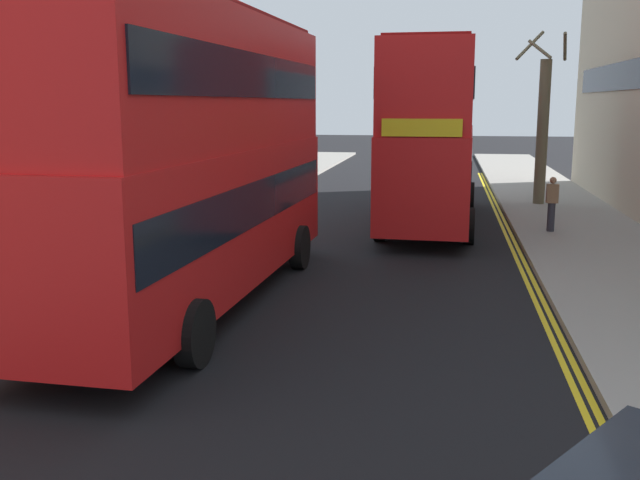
{
  "coord_description": "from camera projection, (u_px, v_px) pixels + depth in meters",
  "views": [
    {
      "loc": [
        2.39,
        0.13,
        3.89
      ],
      "look_at": [
        0.5,
        11.0,
        1.8
      ],
      "focal_mm": 40.61,
      "sensor_mm": 36.0,
      "label": 1
    }
  ],
  "objects": [
    {
      "name": "sidewalk_right",
      "position": [
        638.0,
        286.0,
        15.39
      ],
      "size": [
        4.0,
        80.0,
        0.14
      ],
      "primitive_type": "cube",
      "color": "gray",
      "rests_on": "ground"
    },
    {
      "name": "sidewalk_left",
      "position": [
        72.0,
        263.0,
        17.57
      ],
      "size": [
        4.0,
        80.0,
        0.14
      ],
      "primitive_type": "cube",
      "color": "gray",
      "rests_on": "ground"
    },
    {
      "name": "kerb_line_outer",
      "position": [
        548.0,
        310.0,
        13.81
      ],
      "size": [
        0.1,
        56.0,
        0.01
      ],
      "primitive_type": "cube",
      "color": "yellow",
      "rests_on": "ground"
    },
    {
      "name": "kerb_line_inner",
      "position": [
        539.0,
        310.0,
        13.84
      ],
      "size": [
        0.1,
        56.0,
        0.01
      ],
      "primitive_type": "cube",
      "color": "yellow",
      "rests_on": "ground"
    },
    {
      "name": "double_decker_bus_away",
      "position": [
        194.0,
        149.0,
        13.78
      ],
      "size": [
        3.08,
        10.88,
        5.64
      ],
      "color": "red",
      "rests_on": "ground"
    },
    {
      "name": "double_decker_bus_oncoming",
      "position": [
        433.0,
        130.0,
        23.19
      ],
      "size": [
        3.05,
        10.88,
        5.64
      ],
      "color": "red",
      "rests_on": "ground"
    },
    {
      "name": "pedestrian_far",
      "position": [
        552.0,
        203.0,
        21.38
      ],
      "size": [
        0.34,
        0.22,
        1.62
      ],
      "color": "#2D2D38",
      "rests_on": "sidewalk_right"
    },
    {
      "name": "street_tree_near",
      "position": [
        542.0,
        127.0,
        26.98
      ],
      "size": [
        1.92,
        1.89,
        6.45
      ],
      "color": "#6B6047",
      "rests_on": "sidewalk_right"
    }
  ]
}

